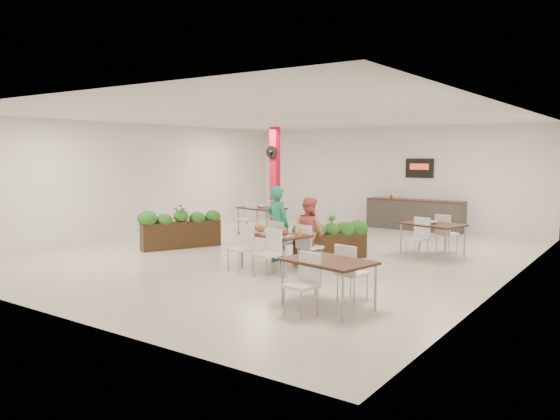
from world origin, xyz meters
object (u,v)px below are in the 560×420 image
(diner_woman, at_px, (309,232))
(side_table_a, at_px, (262,211))
(red_column, at_px, (275,176))
(diner_man, at_px, (278,224))
(side_table_c, at_px, (328,267))
(service_counter, at_px, (415,214))
(main_table, at_px, (275,239))
(planter_right, at_px, (331,238))
(side_table_b, at_px, (433,228))
(planter_left, at_px, (181,227))

(diner_woman, distance_m, side_table_a, 5.12)
(red_column, bearing_deg, diner_woman, -47.93)
(diner_man, distance_m, side_table_c, 3.60)
(red_column, distance_m, diner_man, 5.91)
(service_counter, height_order, diner_woman, service_counter)
(main_table, bearing_deg, planter_right, 72.55)
(red_column, xyz_separation_m, main_table, (3.85, -5.38, -1.01))
(service_counter, height_order, side_table_c, service_counter)
(side_table_a, xyz_separation_m, side_table_c, (5.67, -5.82, -0.00))
(diner_man, relative_size, diner_woman, 1.14)
(side_table_b, bearing_deg, planter_right, -116.01)
(side_table_a, bearing_deg, red_column, 119.09)
(side_table_a, distance_m, side_table_b, 5.52)
(red_column, relative_size, side_table_b, 1.91)
(diner_man, xyz_separation_m, side_table_b, (2.47, 2.72, -0.20))
(diner_man, height_order, side_table_c, diner_man)
(main_table, distance_m, side_table_b, 3.96)
(red_column, relative_size, side_table_c, 1.92)
(diner_woman, height_order, side_table_a, diner_woman)
(planter_right, xyz_separation_m, side_table_b, (1.61, 1.89, 0.14))
(diner_man, bearing_deg, side_table_a, -37.38)
(planter_right, bearing_deg, side_table_a, 146.29)
(diner_woman, relative_size, side_table_c, 0.88)
(red_column, bearing_deg, side_table_c, -49.38)
(planter_right, distance_m, side_table_c, 3.71)
(planter_left, distance_m, side_table_b, 6.08)
(main_table, xyz_separation_m, planter_left, (-3.40, 0.73, -0.11))
(diner_man, height_order, side_table_b, diner_man)
(diner_man, relative_size, planter_left, 0.85)
(planter_left, bearing_deg, planter_right, 11.01)
(planter_left, height_order, side_table_b, planter_left)
(service_counter, distance_m, main_table, 7.25)
(red_column, xyz_separation_m, diner_woman, (4.27, -4.73, -0.91))
(side_table_a, height_order, side_table_c, same)
(diner_man, xyz_separation_m, diner_woman, (0.80, 0.00, -0.10))
(diner_woman, relative_size, planter_right, 0.81)
(service_counter, height_order, planter_right, service_counter)
(diner_man, bearing_deg, planter_right, -124.65)
(planter_right, xyz_separation_m, side_table_a, (-3.87, 2.58, 0.14))
(main_table, bearing_deg, diner_woman, 57.84)
(diner_man, distance_m, planter_right, 1.24)
(red_column, distance_m, side_table_a, 1.71)
(planter_right, bearing_deg, main_table, -107.45)
(red_column, relative_size, side_table_a, 1.92)
(service_counter, xyz_separation_m, diner_woman, (0.27, -6.59, 0.24))
(main_table, height_order, diner_man, diner_man)
(planter_right, bearing_deg, diner_woman, -93.86)
(red_column, bearing_deg, planter_left, -84.44)
(planter_left, relative_size, side_table_b, 1.18)
(red_column, xyz_separation_m, planter_right, (4.32, -3.89, -1.15))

